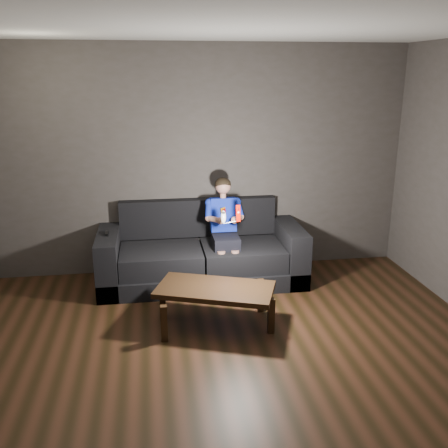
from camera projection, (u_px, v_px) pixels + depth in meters
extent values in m
plane|color=black|center=(234.00, 383.00, 3.96)|extent=(5.00, 5.00, 0.00)
cube|color=#403C37|center=(200.00, 161.00, 5.93)|extent=(5.00, 0.04, 2.70)
cube|color=beige|center=(237.00, 17.00, 3.17)|extent=(5.00, 5.00, 0.02)
cube|color=black|center=(202.00, 272.00, 5.89)|extent=(2.35, 1.01, 0.20)
cube|color=black|center=(161.00, 260.00, 5.66)|extent=(0.92, 0.71, 0.25)
cube|color=black|center=(243.00, 255.00, 5.79)|extent=(0.92, 0.71, 0.25)
cube|color=black|center=(198.00, 216.00, 6.09)|extent=(1.88, 0.23, 0.46)
cube|color=black|center=(109.00, 260.00, 5.68)|extent=(0.23, 1.01, 0.64)
cube|color=black|center=(289.00, 250.00, 5.98)|extent=(0.23, 1.01, 0.64)
cube|color=black|center=(226.00, 241.00, 5.69)|extent=(0.29, 0.37, 0.14)
cube|color=#06259F|center=(223.00, 214.00, 5.80)|extent=(0.29, 0.21, 0.41)
cube|color=orange|center=(224.00, 212.00, 5.70)|extent=(0.09, 0.09, 0.10)
cube|color=#B30701|center=(224.00, 212.00, 5.70)|extent=(0.06, 0.06, 0.06)
cylinder|color=tan|center=(223.00, 196.00, 5.73)|extent=(0.07, 0.07, 0.06)
sphere|color=tan|center=(223.00, 186.00, 5.70)|extent=(0.18, 0.18, 0.18)
ellipsoid|color=black|center=(223.00, 184.00, 5.70)|extent=(0.19, 0.19, 0.16)
cylinder|color=#06259F|center=(208.00, 210.00, 5.69)|extent=(0.08, 0.22, 0.19)
cylinder|color=#06259F|center=(239.00, 209.00, 5.74)|extent=(0.08, 0.22, 0.19)
cylinder|color=tan|center=(215.00, 218.00, 5.56)|extent=(0.14, 0.23, 0.10)
cylinder|color=tan|center=(238.00, 217.00, 5.60)|extent=(0.14, 0.23, 0.10)
sphere|color=tan|center=(221.00, 221.00, 5.48)|extent=(0.08, 0.08, 0.08)
sphere|color=tan|center=(235.00, 220.00, 5.51)|extent=(0.08, 0.08, 0.08)
cylinder|color=tan|center=(221.00, 265.00, 5.56)|extent=(0.09, 0.09, 0.33)
cylinder|color=tan|center=(235.00, 265.00, 5.58)|extent=(0.09, 0.09, 0.33)
cube|color=red|center=(238.00, 213.00, 5.27)|extent=(0.04, 0.07, 0.18)
cube|color=#7A0104|center=(238.00, 209.00, 5.23)|extent=(0.03, 0.01, 0.03)
cylinder|color=silver|center=(238.00, 215.00, 5.25)|extent=(0.02, 0.01, 0.02)
ellipsoid|color=silver|center=(223.00, 217.00, 5.26)|extent=(0.07, 0.09, 0.15)
cylinder|color=black|center=(224.00, 213.00, 5.21)|extent=(0.03, 0.01, 0.03)
cube|color=black|center=(107.00, 233.00, 5.53)|extent=(0.04, 0.14, 0.03)
cube|color=black|center=(107.00, 231.00, 5.57)|extent=(0.02, 0.02, 0.00)
cube|color=black|center=(215.00, 290.00, 4.77)|extent=(1.22, 0.90, 0.05)
cube|color=black|center=(164.00, 323.00, 4.54)|extent=(0.06, 0.06, 0.35)
cube|color=black|center=(271.00, 316.00, 4.68)|extent=(0.06, 0.06, 0.35)
cube|color=black|center=(162.00, 302.00, 4.97)|extent=(0.06, 0.06, 0.35)
cube|color=black|center=(261.00, 295.00, 5.11)|extent=(0.06, 0.06, 0.35)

